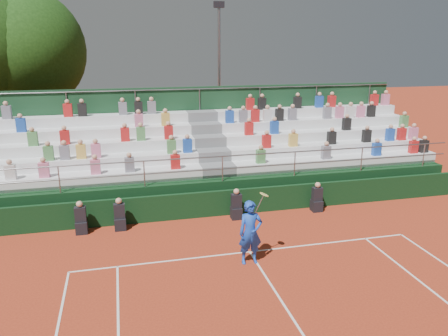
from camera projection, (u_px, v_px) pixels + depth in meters
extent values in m
plane|color=#A8371C|center=(250.00, 252.00, 13.90)|extent=(90.00, 90.00, 0.00)
cube|color=white|center=(250.00, 252.00, 13.90)|extent=(11.00, 0.06, 0.01)
cube|color=white|center=(287.00, 309.00, 10.91)|extent=(0.06, 6.40, 0.01)
cube|color=black|center=(226.00, 203.00, 16.75)|extent=(20.00, 0.15, 1.00)
cube|color=black|center=(82.00, 227.00, 15.22)|extent=(0.40, 0.40, 0.44)
cube|color=black|center=(80.00, 214.00, 15.08)|extent=(0.38, 0.25, 0.55)
sphere|color=tan|center=(79.00, 204.00, 14.98)|extent=(0.22, 0.22, 0.22)
cube|color=black|center=(120.00, 224.00, 15.51)|extent=(0.40, 0.40, 0.44)
cube|color=black|center=(119.00, 211.00, 15.38)|extent=(0.38, 0.25, 0.55)
sphere|color=tan|center=(119.00, 201.00, 15.27)|extent=(0.22, 0.22, 0.22)
cube|color=black|center=(236.00, 213.00, 16.48)|extent=(0.40, 0.40, 0.44)
cube|color=black|center=(236.00, 201.00, 16.34)|extent=(0.38, 0.25, 0.55)
sphere|color=tan|center=(236.00, 191.00, 16.24)|extent=(0.22, 0.22, 0.22)
cube|color=black|center=(316.00, 206.00, 17.22)|extent=(0.40, 0.40, 0.44)
cube|color=black|center=(317.00, 194.00, 17.08)|extent=(0.38, 0.25, 0.55)
sphere|color=tan|center=(318.00, 185.00, 16.98)|extent=(0.22, 0.22, 0.22)
cube|color=black|center=(209.00, 177.00, 19.62)|extent=(20.00, 5.20, 1.20)
cube|color=white|center=(81.00, 179.00, 16.62)|extent=(9.30, 0.85, 0.42)
cube|color=white|center=(337.00, 162.00, 19.03)|extent=(9.30, 0.85, 0.42)
cube|color=slate|center=(218.00, 170.00, 17.83)|extent=(1.40, 0.85, 0.42)
cube|color=white|center=(81.00, 163.00, 17.30)|extent=(9.30, 0.85, 0.42)
cube|color=white|center=(329.00, 148.00, 19.71)|extent=(9.30, 0.85, 0.42)
cube|color=slate|center=(213.00, 155.00, 18.50)|extent=(1.40, 0.85, 0.42)
cube|color=white|center=(82.00, 147.00, 17.98)|extent=(9.30, 0.85, 0.42)
cube|color=white|center=(321.00, 135.00, 20.39)|extent=(9.30, 0.85, 0.42)
cube|color=slate|center=(209.00, 141.00, 19.18)|extent=(1.40, 0.85, 0.42)
cube|color=white|center=(82.00, 133.00, 18.65)|extent=(9.30, 0.85, 0.42)
cube|color=white|center=(314.00, 123.00, 21.06)|extent=(9.30, 0.85, 0.42)
cube|color=slate|center=(205.00, 128.00, 19.86)|extent=(1.40, 0.85, 0.42)
cube|color=white|center=(83.00, 120.00, 19.33)|extent=(9.30, 0.85, 0.42)
cube|color=white|center=(307.00, 112.00, 21.74)|extent=(9.30, 0.85, 0.42)
cube|color=slate|center=(201.00, 116.00, 20.53)|extent=(1.40, 0.85, 0.42)
cube|color=#184024|center=(200.00, 132.00, 21.27)|extent=(20.00, 0.12, 4.40)
cylinder|color=gray|center=(222.00, 156.00, 16.79)|extent=(20.00, 0.05, 0.05)
cylinder|color=gray|center=(199.00, 89.00, 20.59)|extent=(20.00, 0.05, 0.05)
cube|color=silver|center=(10.00, 172.00, 15.81)|extent=(0.36, 0.24, 0.56)
cube|color=pink|center=(44.00, 170.00, 16.06)|extent=(0.36, 0.24, 0.56)
cube|color=pink|center=(95.00, 167.00, 16.48)|extent=(0.36, 0.24, 0.56)
cube|color=slate|center=(130.00, 165.00, 16.76)|extent=(0.36, 0.24, 0.56)
cube|color=red|center=(175.00, 162.00, 17.16)|extent=(0.36, 0.24, 0.56)
cube|color=#4C8C4C|center=(49.00, 153.00, 16.76)|extent=(0.36, 0.24, 0.56)
cube|color=slate|center=(65.00, 152.00, 16.89)|extent=(0.36, 0.24, 0.56)
cube|color=gold|center=(81.00, 151.00, 17.03)|extent=(0.36, 0.24, 0.56)
cube|color=pink|center=(96.00, 151.00, 17.16)|extent=(0.36, 0.24, 0.56)
cube|color=#4C8C4C|center=(172.00, 147.00, 17.83)|extent=(0.36, 0.24, 0.56)
cube|color=#1E4CB2|center=(187.00, 146.00, 17.98)|extent=(0.36, 0.24, 0.56)
cube|color=#4C8C4C|center=(33.00, 139.00, 17.29)|extent=(0.36, 0.24, 0.56)
cube|color=red|center=(65.00, 137.00, 17.56)|extent=(0.36, 0.24, 0.56)
cube|color=red|center=(125.00, 134.00, 18.10)|extent=(0.36, 0.24, 0.56)
cube|color=#4C8C4C|center=(141.00, 134.00, 18.24)|extent=(0.36, 0.24, 0.56)
cube|color=red|center=(169.00, 132.00, 18.50)|extent=(0.36, 0.24, 0.56)
cube|color=#1E4CB2|center=(21.00, 125.00, 17.84)|extent=(0.36, 0.24, 0.56)
cube|color=pink|center=(139.00, 120.00, 18.91)|extent=(0.36, 0.24, 0.56)
cube|color=gold|center=(166.00, 119.00, 19.18)|extent=(0.36, 0.24, 0.56)
cube|color=slate|center=(7.00, 112.00, 18.37)|extent=(0.36, 0.24, 0.56)
cube|color=red|center=(68.00, 110.00, 18.92)|extent=(0.36, 0.24, 0.56)
cube|color=black|center=(82.00, 110.00, 19.06)|extent=(0.36, 0.24, 0.56)
cube|color=slate|center=(123.00, 108.00, 19.45)|extent=(0.36, 0.24, 0.56)
cube|color=black|center=(139.00, 108.00, 19.60)|extent=(0.36, 0.24, 0.56)
cube|color=slate|center=(152.00, 107.00, 19.73)|extent=(0.36, 0.24, 0.56)
cube|color=#4C8C4C|center=(261.00, 156.00, 17.95)|extent=(0.36, 0.24, 0.56)
cube|color=slate|center=(326.00, 152.00, 18.61)|extent=(0.36, 0.24, 0.56)
cube|color=#1E4CB2|center=(377.00, 149.00, 19.16)|extent=(0.36, 0.24, 0.56)
cube|color=red|center=(413.00, 147.00, 19.58)|extent=(0.36, 0.24, 0.56)
cube|color=black|center=(424.00, 146.00, 19.70)|extent=(0.36, 0.24, 0.56)
cube|color=red|center=(266.00, 141.00, 18.75)|extent=(0.36, 0.24, 0.56)
cube|color=gold|center=(293.00, 140.00, 19.03)|extent=(0.36, 0.24, 0.56)
cube|color=black|center=(332.00, 138.00, 19.44)|extent=(0.36, 0.24, 0.56)
cube|color=black|center=(367.00, 136.00, 19.83)|extent=(0.36, 0.24, 0.56)
cube|color=#1E4CB2|center=(390.00, 135.00, 20.10)|extent=(0.36, 0.24, 0.56)
cube|color=red|center=(402.00, 134.00, 20.24)|extent=(0.36, 0.24, 0.56)
cube|color=pink|center=(413.00, 133.00, 20.38)|extent=(0.36, 0.24, 0.56)
cube|color=red|center=(249.00, 129.00, 19.31)|extent=(0.36, 0.24, 0.56)
cube|color=#1E4CB2|center=(274.00, 127.00, 19.57)|extent=(0.36, 0.24, 0.56)
cube|color=black|center=(347.00, 124.00, 20.38)|extent=(0.36, 0.24, 0.56)
cube|color=#4C8C4C|center=(404.00, 121.00, 21.07)|extent=(0.36, 0.24, 0.56)
cube|color=#1E4CB2|center=(230.00, 117.00, 19.83)|extent=(0.36, 0.24, 0.56)
cube|color=slate|center=(243.00, 116.00, 19.98)|extent=(0.36, 0.24, 0.56)
cube|color=red|center=(255.00, 116.00, 20.11)|extent=(0.36, 0.24, 0.56)
cube|color=silver|center=(267.00, 115.00, 20.24)|extent=(0.36, 0.24, 0.56)
cube|color=black|center=(279.00, 115.00, 20.37)|extent=(0.36, 0.24, 0.56)
cube|color=slate|center=(292.00, 114.00, 20.52)|extent=(0.36, 0.24, 0.56)
cube|color=slate|center=(327.00, 113.00, 20.92)|extent=(0.36, 0.24, 0.56)
cube|color=pink|center=(339.00, 112.00, 21.07)|extent=(0.36, 0.24, 0.56)
cube|color=silver|center=(350.00, 112.00, 21.20)|extent=(0.36, 0.24, 0.56)
cube|color=pink|center=(361.00, 111.00, 21.32)|extent=(0.36, 0.24, 0.56)
cube|color=black|center=(371.00, 111.00, 21.45)|extent=(0.36, 0.24, 0.56)
cube|color=red|center=(250.00, 104.00, 20.78)|extent=(0.36, 0.24, 0.56)
cube|color=black|center=(262.00, 104.00, 20.92)|extent=(0.36, 0.24, 0.56)
cube|color=black|center=(297.00, 103.00, 21.33)|extent=(0.36, 0.24, 0.56)
cube|color=#1E4CB2|center=(319.00, 102.00, 21.59)|extent=(0.36, 0.24, 0.56)
cube|color=red|center=(332.00, 101.00, 21.74)|extent=(0.36, 0.24, 0.56)
cube|color=red|center=(374.00, 100.00, 22.28)|extent=(0.36, 0.24, 0.56)
cube|color=pink|center=(385.00, 100.00, 22.42)|extent=(0.36, 0.24, 0.56)
imported|color=blue|center=(250.00, 233.00, 12.98)|extent=(0.73, 0.49, 1.96)
cylinder|color=gray|center=(259.00, 205.00, 12.79)|extent=(0.26, 0.03, 0.51)
cylinder|color=#E5D866|center=(264.00, 195.00, 12.74)|extent=(0.26, 0.28, 0.14)
cylinder|color=#342113|center=(33.00, 132.00, 23.66)|extent=(0.50, 0.50, 3.50)
sphere|color=#16390F|center=(23.00, 50.00, 22.47)|extent=(6.30, 6.30, 6.30)
cylinder|color=gray|center=(219.00, 81.00, 26.08)|extent=(0.16, 0.16, 8.30)
cube|color=black|center=(219.00, 5.00, 24.88)|extent=(0.60, 0.25, 0.35)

